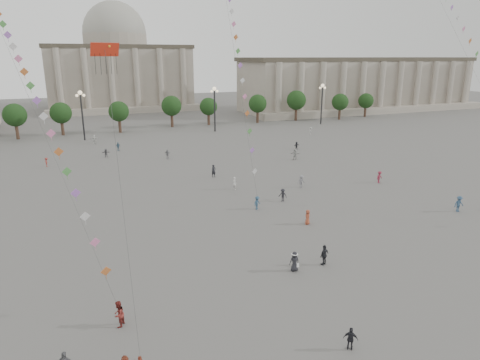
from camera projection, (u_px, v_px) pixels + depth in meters
name	position (u px, v px, depth m)	size (l,w,h in m)	color
ground	(314.00, 272.00, 36.34)	(360.00, 360.00, 0.00)	#54514F
hall_east	(360.00, 84.00, 144.61)	(84.00, 26.22, 17.20)	gray
hall_central	(118.00, 66.00, 147.35)	(48.30, 34.30, 35.50)	gray
tree_row	(146.00, 108.00, 104.24)	(137.12, 5.12, 8.00)	#3C281E
lamp_post_mid_west	(81.00, 106.00, 91.16)	(2.00, 0.90, 10.65)	#262628
lamp_post_mid_east	(215.00, 101.00, 101.99)	(2.00, 0.90, 10.65)	#262628
lamp_post_far_east	(322.00, 97.00, 112.82)	(2.00, 0.90, 10.65)	#262628
person_crowd_0	(118.00, 147.00, 82.54)	(0.97, 0.40, 1.66)	#30516D
person_crowd_4	(94.00, 139.00, 89.35)	(1.73, 0.55, 1.86)	silver
person_crowd_6	(301.00, 181.00, 59.29)	(1.17, 0.67, 1.82)	slate
person_crowd_7	(295.00, 154.00, 75.49)	(1.80, 0.57, 1.94)	#AEAFAA
person_crowd_8	(379.00, 177.00, 61.58)	(1.12, 0.64, 1.74)	maroon
person_crowd_9	(297.00, 146.00, 83.83)	(1.39, 0.44, 1.50)	black
person_crowd_12	(106.00, 153.00, 77.29)	(1.44, 0.46, 1.55)	#5C5B60
person_crowd_13	(234.00, 183.00, 58.51)	(0.65, 0.42, 1.77)	silver
person_crowd_14	(459.00, 204.00, 50.15)	(1.24, 0.71, 1.92)	#2E4A69
person_crowd_16	(167.00, 154.00, 75.98)	(1.02, 0.42, 1.73)	slate
person_crowd_17	(47.00, 162.00, 70.66)	(0.99, 0.57, 1.54)	#9F322B
person_crowd_18	(311.00, 131.00, 99.71)	(1.07, 0.62, 1.66)	#AFAFAA
person_crowd_19	(308.00, 217.00, 46.42)	(0.80, 0.52, 1.64)	#9F442B
person_crowd_20	(214.00, 171.00, 64.51)	(0.70, 0.46, 1.92)	black
person_crowd_21	(283.00, 195.00, 53.73)	(1.07, 0.62, 1.66)	#222227
tourist_1	(351.00, 339.00, 26.52)	(0.90, 0.38, 1.54)	black
tourist_4	(324.00, 255.00, 37.31)	(1.10, 0.46, 1.87)	#232429
kite_flyer_0	(119.00, 314.00, 28.77)	(0.91, 0.71, 1.87)	maroon
kite_flyer_1	(257.00, 203.00, 50.94)	(1.05, 0.60, 1.63)	#2D4B67
hat_person	(294.00, 261.00, 36.26)	(0.89, 0.61, 1.75)	black
dragon_kite	(106.00, 61.00, 33.32)	(2.26, 8.17, 22.64)	red
kite_train_west	(6.00, 35.00, 42.49)	(13.04, 44.94, 58.13)	#3F3F3F
kite_train_east	(454.00, 17.00, 63.50)	(20.56, 45.78, 64.92)	#3F3F3F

